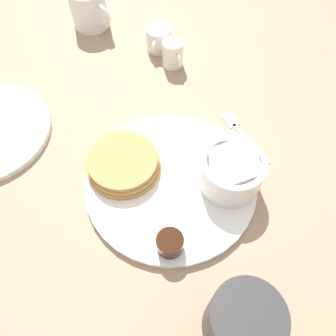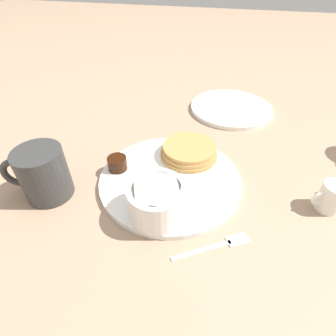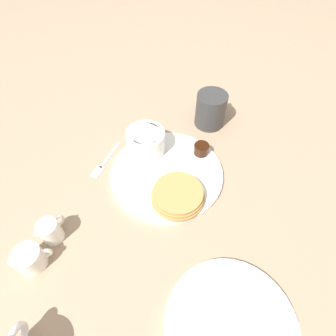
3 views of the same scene
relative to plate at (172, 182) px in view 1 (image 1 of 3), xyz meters
name	(u,v)px [view 1 (image 1 of 3)]	position (x,y,z in m)	size (l,w,h in m)	color
ground_plane	(171,184)	(0.00, 0.00, -0.01)	(4.00, 4.00, 0.00)	#9E7F66
plate	(172,182)	(0.00, 0.00, 0.00)	(0.28, 0.28, 0.01)	white
pancake_stack	(124,163)	(0.02, 0.08, 0.02)	(0.12, 0.12, 0.03)	#B78447
bowl	(232,170)	(0.00, -0.09, 0.04)	(0.10, 0.10, 0.06)	white
syrup_cup	(173,243)	(-0.11, 0.00, 0.02)	(0.04, 0.04, 0.03)	black
butter_ramekin	(242,184)	(-0.01, -0.11, 0.02)	(0.04, 0.04, 0.04)	white
coffee_mug	(243,325)	(-0.22, -0.09, 0.04)	(0.12, 0.09, 0.10)	#333333
creamer_pitcher_near	(176,54)	(0.29, 0.00, 0.02)	(0.06, 0.04, 0.06)	white
creamer_pitcher_far	(159,39)	(0.34, 0.03, 0.02)	(0.08, 0.05, 0.05)	white
fork	(240,131)	(0.11, -0.13, 0.00)	(0.12, 0.08, 0.00)	silver
second_mug	(90,9)	(0.42, 0.19, 0.04)	(0.09, 0.10, 0.08)	white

